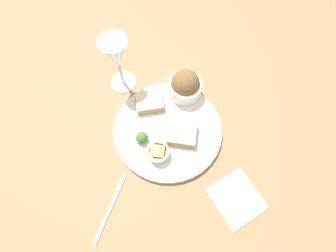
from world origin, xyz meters
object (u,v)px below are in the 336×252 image
at_px(salad_bowl, 185,86).
at_px(sauce_ramekin, 158,152).
at_px(cheese_toast_far, 150,103).
at_px(fork, 110,208).
at_px(wine_glass, 116,55).
at_px(napkin, 237,199).
at_px(cheese_toast_near, 181,136).

bearing_deg(salad_bowl, sauce_ramekin, 99.00).
bearing_deg(cheese_toast_far, fork, 102.59).
bearing_deg(wine_glass, salad_bowl, -163.25).
distance_m(cheese_toast_far, napkin, 0.35).
distance_m(salad_bowl, wine_glass, 0.21).
relative_size(wine_glass, napkin, 1.14).
bearing_deg(cheese_toast_near, salad_bowl, -65.09).
height_order(sauce_ramekin, cheese_toast_far, sauce_ramekin).
xyz_separation_m(cheese_toast_near, napkin, (-0.20, 0.07, -0.02)).
xyz_separation_m(salad_bowl, fork, (0.00, 0.38, -0.05)).
bearing_deg(napkin, cheese_toast_far, -19.04).
bearing_deg(cheese_toast_far, sauce_ramekin, 130.30).
distance_m(salad_bowl, napkin, 0.33).
distance_m(salad_bowl, sauce_ramekin, 0.21).
bearing_deg(napkin, fork, 34.34).
bearing_deg(cheese_toast_near, napkin, 160.86).
relative_size(cheese_toast_far, fork, 0.55).
bearing_deg(fork, wine_glass, -60.76).
height_order(sauce_ramekin, napkin, sauce_ramekin).
bearing_deg(sauce_ramekin, wine_glass, -34.63).
distance_m(napkin, fork, 0.32).
relative_size(sauce_ramekin, cheese_toast_far, 0.60).
bearing_deg(salad_bowl, fork, 89.87).
relative_size(cheese_toast_far, wine_glass, 0.54).
height_order(sauce_ramekin, cheese_toast_near, sauce_ramekin).
xyz_separation_m(wine_glass, napkin, (-0.45, 0.15, -0.12)).
bearing_deg(salad_bowl, wine_glass, 16.75).
distance_m(salad_bowl, fork, 0.39).
bearing_deg(fork, salad_bowl, -90.13).
xyz_separation_m(salad_bowl, sauce_ramekin, (-0.03, 0.20, -0.02)).
relative_size(salad_bowl, sauce_ramekin, 1.64).
height_order(salad_bowl, cheese_toast_near, salad_bowl).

